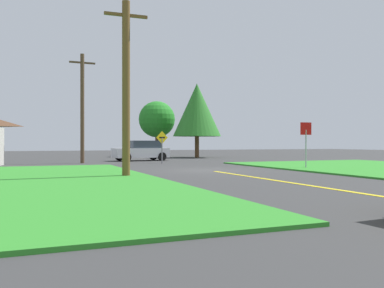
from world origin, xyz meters
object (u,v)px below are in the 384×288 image
stop_sign (306,137)px  direction_sign (162,143)px  car_approaching_junction (141,151)px  utility_pole_mid (82,107)px  utility_pole_near (126,87)px  pine_tree_center (197,110)px  oak_tree_left (157,119)px

stop_sign → direction_sign: size_ratio=1.13×
car_approaching_junction → utility_pole_mid: (-4.93, -2.37, 3.20)m
car_approaching_junction → direction_sign: 4.70m
utility_pole_near → direction_sign: (4.99, 10.69, -2.36)m
car_approaching_junction → pine_tree_center: 9.37m
stop_sign → car_approaching_junction: stop_sign is taller
utility_pole_mid → pine_tree_center: size_ratio=1.06×
car_approaching_junction → utility_pole_mid: size_ratio=0.58×
car_approaching_junction → pine_tree_center: bearing=-149.8°
utility_pole_near → utility_pole_mid: bearing=90.8°
utility_pole_near → oak_tree_left: bearing=70.2°
utility_pole_near → pine_tree_center: size_ratio=1.00×
oak_tree_left → pine_tree_center: size_ratio=0.80×
utility_pole_near → direction_sign: utility_pole_near is taller
car_approaching_junction → utility_pole_near: bearing=67.4°
stop_sign → direction_sign: 10.44m
oak_tree_left → car_approaching_junction: bearing=-114.0°
direction_sign → car_approaching_junction: bearing=93.0°
car_approaching_junction → utility_pole_mid: bearing=20.2°
utility_pole_near → utility_pole_mid: (-0.19, 12.98, 0.25)m
stop_sign → pine_tree_center: size_ratio=0.35×
stop_sign → direction_sign: stop_sign is taller
direction_sign → oak_tree_left: (3.94, 14.08, 2.53)m
utility_pole_mid → stop_sign: bearing=-46.4°
car_approaching_junction → pine_tree_center: size_ratio=0.62×
utility_pole_near → oak_tree_left: (8.93, 24.77, 0.17)m
utility_pole_mid → oak_tree_left: utility_pole_mid is taller
utility_pole_near → utility_pole_mid: size_ratio=0.95×
stop_sign → pine_tree_center: pine_tree_center is taller
utility_pole_near → pine_tree_center: utility_pole_near is taller
stop_sign → pine_tree_center: 18.78m
pine_tree_center → utility_pole_near: bearing=-119.9°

